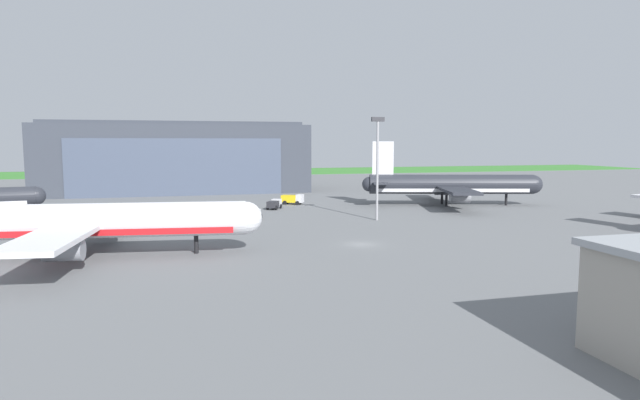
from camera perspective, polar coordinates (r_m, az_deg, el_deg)
name	(u,v)px	position (r m, az deg, el deg)	size (l,w,h in m)	color
ground_plane	(362,244)	(74.91, 4.49, -4.73)	(440.00, 440.00, 0.00)	slate
grass_field_strip	(230,172)	(258.52, -9.61, 2.95)	(440.00, 56.00, 0.08)	#397F30
maintenance_hangar	(177,158)	(160.18, -14.98, 4.34)	(72.76, 29.23, 20.17)	#383D47
airliner_far_left	(452,185)	(123.80, 13.84, 1.55)	(38.94, 36.10, 14.34)	#282B33
airliner_near_right	(86,222)	(72.19, -23.69, -2.19)	(42.92, 36.52, 14.03)	silver
ops_van	(293,199)	(122.51, -2.92, 0.13)	(5.31, 4.26, 2.31)	silver
fuel_bowser	(256,214)	(99.55, -6.87, -1.44)	(2.81, 3.81, 2.00)	silver
baggage_tug	(274,204)	(114.17, -4.88, -0.41)	(3.94, 5.06, 1.97)	silver
apron_light_mast	(377,160)	(97.18, 6.14, 4.25)	(2.40, 0.50, 18.63)	#99999E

